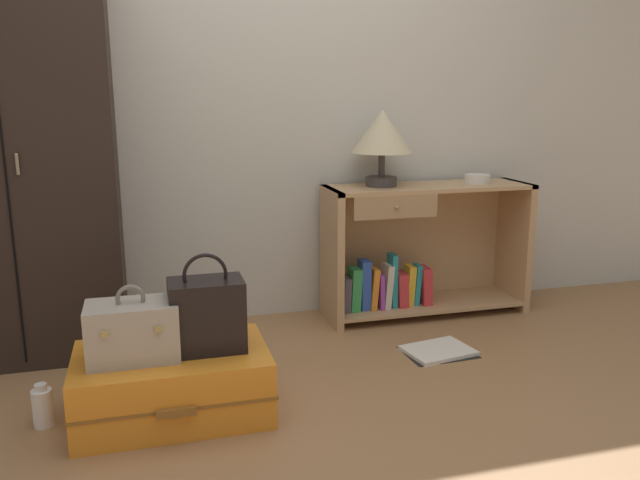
{
  "coord_description": "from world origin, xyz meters",
  "views": [
    {
      "loc": [
        -0.6,
        -1.95,
        1.22
      ],
      "look_at": [
        0.19,
        0.88,
        0.55
      ],
      "focal_mm": 35.95,
      "sensor_mm": 36.0,
      "label": 1
    }
  ],
  "objects_px": {
    "wardrobe": "(14,159)",
    "handbag": "(207,314)",
    "table_lamp": "(382,134)",
    "open_book_on_floor": "(438,351)",
    "bookshelf": "(416,252)",
    "suitcase_large": "(173,384)",
    "train_case": "(133,331)",
    "bowl": "(477,179)",
    "bottle": "(43,407)"
  },
  "relations": [
    {
      "from": "bookshelf",
      "to": "open_book_on_floor",
      "type": "distance_m",
      "value": 0.68
    },
    {
      "from": "bowl",
      "to": "open_book_on_floor",
      "type": "height_order",
      "value": "bowl"
    },
    {
      "from": "table_lamp",
      "to": "open_book_on_floor",
      "type": "xyz_separation_m",
      "value": [
        0.09,
        -0.59,
        -1.0
      ]
    },
    {
      "from": "bowl",
      "to": "handbag",
      "type": "bearing_deg",
      "value": -152.11
    },
    {
      "from": "bottle",
      "to": "wardrobe",
      "type": "bearing_deg",
      "value": 100.41
    },
    {
      "from": "suitcase_large",
      "to": "open_book_on_floor",
      "type": "distance_m",
      "value": 1.3
    },
    {
      "from": "bookshelf",
      "to": "train_case",
      "type": "bearing_deg",
      "value": -149.87
    },
    {
      "from": "handbag",
      "to": "open_book_on_floor",
      "type": "height_order",
      "value": "handbag"
    },
    {
      "from": "bookshelf",
      "to": "bottle",
      "type": "relative_size",
      "value": 6.81
    },
    {
      "from": "suitcase_large",
      "to": "open_book_on_floor",
      "type": "height_order",
      "value": "suitcase_large"
    },
    {
      "from": "wardrobe",
      "to": "handbag",
      "type": "xyz_separation_m",
      "value": [
        0.76,
        -0.8,
        -0.53
      ]
    },
    {
      "from": "table_lamp",
      "to": "open_book_on_floor",
      "type": "distance_m",
      "value": 1.17
    },
    {
      "from": "bookshelf",
      "to": "table_lamp",
      "type": "xyz_separation_m",
      "value": [
        -0.21,
        0.01,
        0.66
      ]
    },
    {
      "from": "bottle",
      "to": "suitcase_large",
      "type": "bearing_deg",
      "value": -4.9
    },
    {
      "from": "bowl",
      "to": "wardrobe",
      "type": "bearing_deg",
      "value": -178.99
    },
    {
      "from": "train_case",
      "to": "bottle",
      "type": "bearing_deg",
      "value": 168.89
    },
    {
      "from": "train_case",
      "to": "open_book_on_floor",
      "type": "distance_m",
      "value": 1.47
    },
    {
      "from": "table_lamp",
      "to": "suitcase_large",
      "type": "xyz_separation_m",
      "value": [
        -1.18,
        -0.87,
        -0.88
      ]
    },
    {
      "from": "bottle",
      "to": "open_book_on_floor",
      "type": "bearing_deg",
      "value": 7.82
    },
    {
      "from": "bottle",
      "to": "table_lamp",
      "type": "bearing_deg",
      "value": 26.63
    },
    {
      "from": "bottle",
      "to": "handbag",
      "type": "bearing_deg",
      "value": -4.34
    },
    {
      "from": "bowl",
      "to": "open_book_on_floor",
      "type": "xyz_separation_m",
      "value": [
        -0.48,
        -0.56,
        -0.75
      ]
    },
    {
      "from": "suitcase_large",
      "to": "train_case",
      "type": "relative_size",
      "value": 2.24
    },
    {
      "from": "bookshelf",
      "to": "table_lamp",
      "type": "relative_size",
      "value": 2.82
    },
    {
      "from": "train_case",
      "to": "open_book_on_floor",
      "type": "relative_size",
      "value": 0.95
    },
    {
      "from": "table_lamp",
      "to": "train_case",
      "type": "bearing_deg",
      "value": -145.61
    },
    {
      "from": "open_book_on_floor",
      "to": "bowl",
      "type": "bearing_deg",
      "value": 49.63
    },
    {
      "from": "wardrobe",
      "to": "suitcase_large",
      "type": "height_order",
      "value": "wardrobe"
    },
    {
      "from": "suitcase_large",
      "to": "open_book_on_floor",
      "type": "relative_size",
      "value": 2.12
    },
    {
      "from": "suitcase_large",
      "to": "train_case",
      "type": "height_order",
      "value": "train_case"
    },
    {
      "from": "suitcase_large",
      "to": "wardrobe",
      "type": "bearing_deg",
      "value": 127.67
    },
    {
      "from": "table_lamp",
      "to": "handbag",
      "type": "relative_size",
      "value": 1.07
    },
    {
      "from": "train_case",
      "to": "handbag",
      "type": "xyz_separation_m",
      "value": [
        0.27,
        0.02,
        0.03
      ]
    },
    {
      "from": "bookshelf",
      "to": "open_book_on_floor",
      "type": "xyz_separation_m",
      "value": [
        -0.13,
        -0.58,
        -0.34
      ]
    },
    {
      "from": "open_book_on_floor",
      "to": "wardrobe",
      "type": "bearing_deg",
      "value": 164.57
    },
    {
      "from": "bookshelf",
      "to": "suitcase_large",
      "type": "xyz_separation_m",
      "value": [
        -1.39,
        -0.86,
        -0.22
      ]
    },
    {
      "from": "bookshelf",
      "to": "handbag",
      "type": "height_order",
      "value": "bookshelf"
    },
    {
      "from": "handbag",
      "to": "table_lamp",
      "type": "bearing_deg",
      "value": 40.22
    },
    {
      "from": "bowl",
      "to": "handbag",
      "type": "distance_m",
      "value": 1.84
    },
    {
      "from": "suitcase_large",
      "to": "handbag",
      "type": "xyz_separation_m",
      "value": [
        0.14,
        -0.01,
        0.27
      ]
    },
    {
      "from": "bowl",
      "to": "suitcase_large",
      "type": "distance_m",
      "value": 2.03
    },
    {
      "from": "bowl",
      "to": "suitcase_large",
      "type": "height_order",
      "value": "bowl"
    },
    {
      "from": "bowl",
      "to": "train_case",
      "type": "height_order",
      "value": "bowl"
    },
    {
      "from": "table_lamp",
      "to": "train_case",
      "type": "distance_m",
      "value": 1.71
    },
    {
      "from": "handbag",
      "to": "open_book_on_floor",
      "type": "relative_size",
      "value": 1.1
    },
    {
      "from": "bowl",
      "to": "train_case",
      "type": "bearing_deg",
      "value": -155.16
    },
    {
      "from": "bookshelf",
      "to": "open_book_on_floor",
      "type": "relative_size",
      "value": 3.31
    },
    {
      "from": "wardrobe",
      "to": "handbag",
      "type": "relative_size",
      "value": 4.9
    },
    {
      "from": "table_lamp",
      "to": "handbag",
      "type": "xyz_separation_m",
      "value": [
        -1.04,
        -0.88,
        -0.61
      ]
    },
    {
      "from": "wardrobe",
      "to": "open_book_on_floor",
      "type": "bearing_deg",
      "value": -15.43
    }
  ]
}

